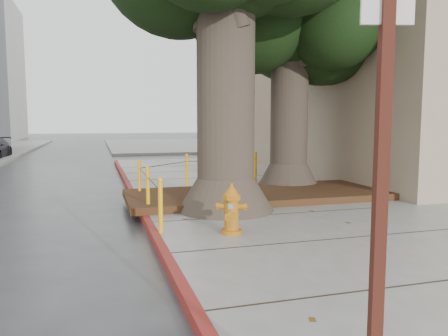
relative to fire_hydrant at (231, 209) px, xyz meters
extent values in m
plane|color=#28282B|center=(0.77, -0.79, -0.56)|extent=(140.00, 140.00, 0.00)
cube|color=slate|center=(6.77, 29.21, -0.49)|extent=(16.00, 20.00, 0.15)
cube|color=maroon|center=(-1.23, 1.71, -0.49)|extent=(0.14, 26.00, 0.16)
cube|color=black|center=(1.67, 3.11, -0.33)|extent=(6.40, 2.60, 0.16)
cube|color=gray|center=(10.77, 7.71, 4.44)|extent=(12.00, 13.00, 10.00)
cube|color=silver|center=(16.77, 25.21, 3.94)|extent=(10.00, 10.00, 9.00)
cube|color=slate|center=(22.77, 31.21, 5.44)|extent=(12.00, 14.00, 12.00)
cone|color=#4C3F33|center=(0.47, 1.91, -0.06)|extent=(2.04, 2.04, 0.70)
cylinder|color=#4C3F33|center=(0.47, 1.91, 1.97)|extent=(1.20, 1.20, 4.22)
cone|color=#4C3F33|center=(3.07, 4.41, -0.06)|extent=(1.77, 1.77, 0.70)
cylinder|color=#4C3F33|center=(3.07, 4.41, 1.76)|extent=(1.04, 1.04, 3.84)
sphere|color=black|center=(4.17, 4.81, 4.42)|extent=(3.00, 3.00, 3.00)
cylinder|color=#FFAE0E|center=(-1.13, 0.41, 0.04)|extent=(0.08, 0.08, 0.90)
sphere|color=#FFAE0E|center=(-1.13, 0.41, 0.49)|extent=(0.09, 0.09, 0.09)
cylinder|color=#FFAE0E|center=(-1.13, 2.21, 0.04)|extent=(0.08, 0.08, 0.90)
sphere|color=#FFAE0E|center=(-1.13, 2.21, 0.49)|extent=(0.09, 0.09, 0.09)
cylinder|color=#FFAE0E|center=(-1.13, 4.01, 0.04)|extent=(0.08, 0.08, 0.90)
sphere|color=#FFAE0E|center=(-1.13, 4.01, 0.49)|extent=(0.09, 0.09, 0.09)
cylinder|color=#FFAE0E|center=(0.37, 5.51, 0.04)|extent=(0.08, 0.08, 0.90)
sphere|color=#FFAE0E|center=(0.37, 5.51, 0.49)|extent=(0.09, 0.09, 0.09)
cylinder|color=#FFAE0E|center=(2.57, 5.71, 0.04)|extent=(0.08, 0.08, 0.90)
sphere|color=#FFAE0E|center=(2.57, 5.71, 0.49)|extent=(0.09, 0.09, 0.09)
cylinder|color=black|center=(-1.13, 1.31, 0.31)|extent=(0.02, 1.80, 0.02)
cylinder|color=black|center=(-1.13, 3.11, 0.31)|extent=(0.02, 1.80, 0.02)
cylinder|color=black|center=(-0.38, 4.76, 0.31)|extent=(1.51, 1.51, 0.02)
cylinder|color=black|center=(1.47, 5.61, 0.31)|extent=(2.20, 0.22, 0.02)
cylinder|color=#C06F13|center=(0.00, 0.01, -0.38)|extent=(0.47, 0.47, 0.07)
cylinder|color=#C06F13|center=(0.00, 0.01, -0.08)|extent=(0.32, 0.32, 0.55)
cylinder|color=#C06F13|center=(0.00, 0.01, 0.20)|extent=(0.42, 0.42, 0.08)
cone|color=#C06F13|center=(0.00, 0.01, 0.31)|extent=(0.40, 0.40, 0.15)
cylinder|color=#C06F13|center=(0.00, 0.01, 0.41)|extent=(0.08, 0.08, 0.06)
cylinder|color=#C06F13|center=(-0.13, 0.07, 0.05)|extent=(0.18, 0.16, 0.10)
cylinder|color=#C06F13|center=(0.13, -0.05, 0.05)|extent=(0.18, 0.16, 0.10)
cylinder|color=#C06F13|center=(-0.05, -0.11, -0.08)|extent=(0.20, 0.20, 0.14)
cube|color=#5999D8|center=(-0.05, -0.11, 0.07)|extent=(0.07, 0.04, 0.08)
cube|color=#471911|center=(-0.71, -4.89, 0.95)|extent=(0.08, 0.08, 2.72)
imported|color=#AFAEB3|center=(7.04, 16.45, 0.12)|extent=(4.17, 2.02, 1.37)
imported|color=maroon|center=(9.60, 17.66, -0.02)|extent=(3.31, 1.23, 1.08)
camera|label=1|loc=(-2.15, -6.84, 1.47)|focal=35.00mm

